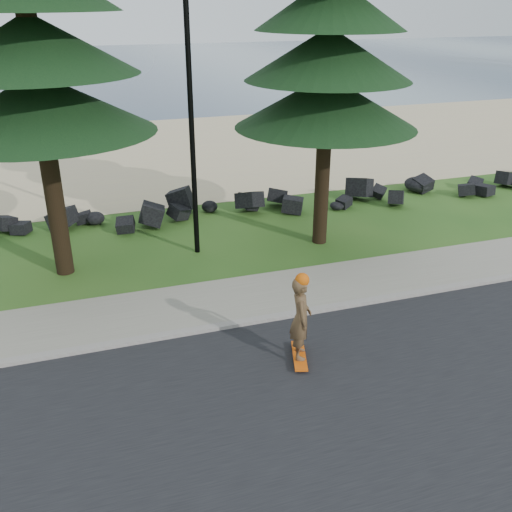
# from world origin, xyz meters

# --- Properties ---
(ground) EXTENTS (160.00, 160.00, 0.00)m
(ground) POSITION_xyz_m (0.00, 0.00, 0.00)
(ground) COLOR #255019
(ground) RESTS_ON ground
(road) EXTENTS (160.00, 7.00, 0.02)m
(road) POSITION_xyz_m (0.00, -4.50, 0.01)
(road) COLOR black
(road) RESTS_ON ground
(kerb) EXTENTS (160.00, 0.20, 0.10)m
(kerb) POSITION_xyz_m (0.00, -0.90, 0.05)
(kerb) COLOR gray
(kerb) RESTS_ON ground
(sidewalk) EXTENTS (160.00, 2.00, 0.08)m
(sidewalk) POSITION_xyz_m (0.00, 0.20, 0.04)
(sidewalk) COLOR gray
(sidewalk) RESTS_ON ground
(beach_sand) EXTENTS (160.00, 15.00, 0.01)m
(beach_sand) POSITION_xyz_m (0.00, 14.50, 0.01)
(beach_sand) COLOR beige
(beach_sand) RESTS_ON ground
(ocean) EXTENTS (160.00, 58.00, 0.01)m
(ocean) POSITION_xyz_m (0.00, 51.00, 0.00)
(ocean) COLOR #30435C
(ocean) RESTS_ON ground
(seawall_boulders) EXTENTS (60.00, 2.40, 1.10)m
(seawall_boulders) POSITION_xyz_m (0.00, 5.60, 0.00)
(seawall_boulders) COLOR black
(seawall_boulders) RESTS_ON ground
(lamp_post) EXTENTS (0.25, 0.14, 8.14)m
(lamp_post) POSITION_xyz_m (0.00, 3.20, 4.13)
(lamp_post) COLOR black
(lamp_post) RESTS_ON ground
(skateboarder) EXTENTS (0.56, 1.03, 1.86)m
(skateboarder) POSITION_xyz_m (0.73, -2.49, 0.94)
(skateboarder) COLOR #DF540D
(skateboarder) RESTS_ON ground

